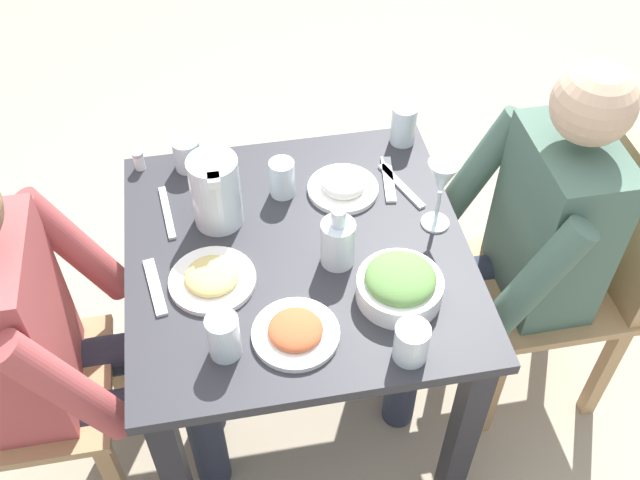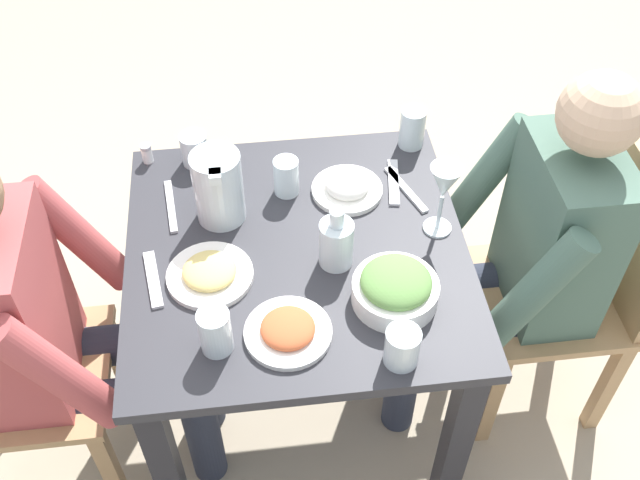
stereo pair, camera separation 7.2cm
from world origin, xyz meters
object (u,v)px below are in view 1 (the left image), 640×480
(dining_table, at_px, (299,287))
(water_glass_center, at_px, (282,178))
(water_glass_near_left, at_px, (404,125))
(plate_fries, at_px, (212,278))
(oil_carafe, at_px, (338,244))
(chair_near, at_px, (576,269))
(plate_yoghurt, at_px, (343,186))
(water_pitcher, at_px, (216,191))
(water_glass_near_right, at_px, (411,343))
(water_glass_by_pitcher, at_px, (224,336))
(salad_bowl, at_px, (400,284))
(diner_near, at_px, (516,243))
(diner_far, at_px, (59,338))
(water_glass_far_left, at_px, (187,154))
(wine_glass, at_px, (442,181))
(salt_shaker, at_px, (139,160))
(plate_rice_curry, at_px, (296,332))

(dining_table, distance_m, water_glass_center, 0.28)
(dining_table, height_order, water_glass_near_left, water_glass_near_left)
(plate_fries, height_order, oil_carafe, oil_carafe)
(chair_near, relative_size, plate_yoghurt, 4.78)
(water_pitcher, xyz_separation_m, oil_carafe, (-0.18, -0.26, -0.04))
(water_glass_near_right, bearing_deg, water_glass_by_pitcher, 78.32)
(plate_fries, bearing_deg, salad_bowl, -105.82)
(water_glass_center, relative_size, oil_carafe, 0.61)
(diner_near, bearing_deg, plate_yoghurt, 69.41)
(salad_bowl, height_order, oil_carafe, oil_carafe)
(dining_table, height_order, diner_near, diner_near)
(diner_far, relative_size, plate_fries, 5.83)
(plate_yoghurt, relative_size, water_glass_center, 1.80)
(water_pitcher, xyz_separation_m, water_glass_near_left, (0.21, -0.52, -0.04))
(diner_near, distance_m, salad_bowl, 0.45)
(water_glass_far_left, relative_size, water_glass_center, 0.87)
(salad_bowl, relative_size, wine_glass, 0.98)
(dining_table, relative_size, water_glass_near_right, 8.96)
(diner_near, xyz_separation_m, plate_fries, (-0.08, 0.78, 0.12))
(chair_near, bearing_deg, water_glass_near_right, 120.89)
(oil_carafe, bearing_deg, diner_near, -81.96)
(diner_near, height_order, water_pitcher, diner_near)
(chair_near, height_order, water_glass_by_pitcher, chair_near)
(water_glass_far_left, bearing_deg, diner_near, -111.83)
(oil_carafe, bearing_deg, water_glass_near_right, -161.30)
(salad_bowl, height_order, salt_shaker, salad_bowl)
(water_glass_far_left, distance_m, wine_glass, 0.67)
(water_glass_near_right, bearing_deg, dining_table, 28.61)
(water_glass_far_left, height_order, water_glass_center, water_glass_center)
(chair_near, distance_m, oil_carafe, 0.76)
(water_pitcher, bearing_deg, plate_yoghurt, -81.85)
(dining_table, relative_size, water_glass_center, 8.04)
(dining_table, xyz_separation_m, wine_glass, (0.02, -0.35, 0.28))
(water_glass_near_left, distance_m, salt_shaker, 0.71)
(salad_bowl, relative_size, water_glass_near_left, 1.71)
(salad_bowl, height_order, water_glass_near_right, same)
(oil_carafe, bearing_deg, diner_far, 92.15)
(diner_far, xyz_separation_m, salad_bowl, (-0.10, -0.78, 0.15))
(water_glass_far_left, distance_m, water_glass_center, 0.27)
(water_glass_by_pitcher, xyz_separation_m, wine_glass, (0.28, -0.54, 0.09))
(diner_near, height_order, diner_far, same)
(plate_yoghurt, distance_m, water_glass_near_left, 0.26)
(diner_near, height_order, salt_shaker, diner_near)
(dining_table, distance_m, salt_shaker, 0.54)
(water_glass_far_left, bearing_deg, salad_bowl, -140.23)
(plate_rice_curry, relative_size, water_glass_near_left, 1.69)
(water_glass_near_right, bearing_deg, wine_glass, -24.08)
(salad_bowl, bearing_deg, wine_glass, -35.32)
(water_glass_center, height_order, wine_glass, wine_glass)
(diner_far, relative_size, water_glass_center, 11.53)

